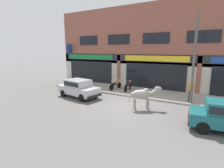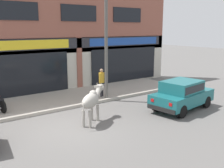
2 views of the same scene
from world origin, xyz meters
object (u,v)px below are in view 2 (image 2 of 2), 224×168
at_px(cow, 91,100).
at_px(car_1, 182,93).
at_px(utility_pole, 106,43).
at_px(pedestrian, 102,80).

relative_size(cow, car_1, 0.49).
relative_size(cow, utility_pole, 0.30).
height_order(cow, pedestrian, pedestrian).
bearing_deg(utility_pole, pedestrian, 101.30).
height_order(car_1, pedestrian, pedestrian).
xyz_separation_m(pedestrian, utility_pole, (0.07, -0.36, 2.06)).
bearing_deg(utility_pole, cow, -134.76).
xyz_separation_m(cow, car_1, (4.64, -0.98, -0.19)).
xyz_separation_m(cow, utility_pole, (2.58, 2.60, 2.20)).
relative_size(cow, pedestrian, 1.15).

